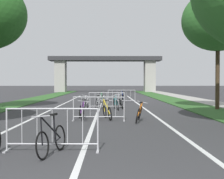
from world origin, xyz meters
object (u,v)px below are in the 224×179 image
object	(u,v)px
bicycle_green_8	(102,98)
bicycle_silver_0	(121,103)
bicycle_yellow_7	(107,112)
bicycle_white_9	(86,103)
bicycle_purple_6	(82,112)
crowd_barrier_third	(107,101)
bicycle_black_4	(52,139)
tree_right_pine_near	(218,21)
crowd_barrier_second	(99,109)
bicycle_orange_2	(139,113)
bicycle_silver_10	(98,103)
crowd_barrier_nearest	(52,130)
crowd_barrier_fourth	(122,96)
bicycle_teal_5	(116,104)
bicycle_blue_3	(123,98)

from	to	relation	value
bicycle_green_8	bicycle_silver_0	bearing A→B (deg)	-69.61
bicycle_yellow_7	bicycle_white_9	size ratio (longest dim) A/B	0.95
bicycle_purple_6	bicycle_yellow_7	distance (m)	1.14
crowd_barrier_third	bicycle_black_4	xyz separation A→B (m)	(-1.19, -12.18, -0.15)
tree_right_pine_near	crowd_barrier_second	distance (m)	9.95
bicycle_yellow_7	bicycle_orange_2	bearing A→B (deg)	-47.81
bicycle_orange_2	bicycle_white_9	xyz separation A→B (m)	(-2.71, 6.84, -0.01)
bicycle_silver_10	bicycle_white_9	bearing A→B (deg)	-13.82
crowd_barrier_second	bicycle_silver_0	size ratio (longest dim) A/B	1.37
crowd_barrier_nearest	bicycle_yellow_7	bearing A→B (deg)	78.75
crowd_barrier_third	bicycle_silver_10	size ratio (longest dim) A/B	1.43
crowd_barrier_fourth	bicycle_green_8	world-z (taller)	crowd_barrier_fourth
bicycle_green_8	crowd_barrier_second	bearing A→B (deg)	-82.01
bicycle_teal_5	bicycle_silver_10	xyz separation A→B (m)	(-1.13, 1.02, 0.00)
crowd_barrier_fourth	bicycle_blue_3	size ratio (longest dim) A/B	1.31
bicycle_purple_6	crowd_barrier_nearest	bearing A→B (deg)	77.91
bicycle_yellow_7	bicycle_silver_10	bearing A→B (deg)	83.19
tree_right_pine_near	crowd_barrier_fourth	xyz separation A→B (m)	(-5.50, 6.67, -4.85)
tree_right_pine_near	bicycle_teal_5	distance (m)	7.91
bicycle_black_4	bicycle_purple_6	xyz separation A→B (m)	(0.10, 6.72, -0.02)
bicycle_orange_2	bicycle_blue_3	distance (m)	12.68
crowd_barrier_second	bicycle_purple_6	size ratio (longest dim) A/B	1.39
bicycle_yellow_7	bicycle_white_9	world-z (taller)	bicycle_yellow_7
bicycle_blue_3	bicycle_yellow_7	size ratio (longest dim) A/B	1.06
crowd_barrier_fourth	bicycle_green_8	distance (m)	1.66
bicycle_silver_0	bicycle_silver_10	size ratio (longest dim) A/B	1.05
tree_right_pine_near	bicycle_teal_5	bearing A→B (deg)	177.64
crowd_barrier_nearest	crowd_barrier_second	distance (m)	5.99
crowd_barrier_fourth	bicycle_yellow_7	bearing A→B (deg)	-95.69
crowd_barrier_nearest	bicycle_orange_2	xyz separation A→B (m)	(2.65, 5.52, -0.16)
crowd_barrier_third	bicycle_teal_5	size ratio (longest dim) A/B	1.38
bicycle_teal_5	bicycle_purple_6	size ratio (longest dim) A/B	1.00
bicycle_black_4	bicycle_green_8	xyz separation A→B (m)	(0.75, 18.47, -0.02)
bicycle_teal_5	bicycle_white_9	world-z (taller)	bicycle_teal_5
crowd_barrier_nearest	bicycle_silver_0	xyz separation A→B (m)	(2.14, 12.32, -0.16)
bicycle_black_4	bicycle_silver_10	distance (m)	12.71
tree_right_pine_near	bicycle_silver_10	distance (m)	8.90
bicycle_teal_5	bicycle_white_9	xyz separation A→B (m)	(-1.85, 1.03, -0.01)
bicycle_white_9	bicycle_purple_6	bearing A→B (deg)	100.66
tree_right_pine_near	bicycle_orange_2	xyz separation A→B (m)	(-5.26, -5.56, -5.01)
bicycle_yellow_7	crowd_barrier_second	bearing A→B (deg)	-135.91
bicycle_orange_2	bicycle_blue_3	xyz separation A→B (m)	(-0.09, 12.67, 0.03)
bicycle_green_8	bicycle_silver_10	xyz separation A→B (m)	(-0.14, -5.77, 0.02)
bicycle_orange_2	bicycle_white_9	distance (m)	7.36
crowd_barrier_third	bicycle_purple_6	world-z (taller)	crowd_barrier_third
bicycle_green_8	bicycle_yellow_7	bearing A→B (deg)	-80.22
bicycle_teal_5	crowd_barrier_fourth	bearing A→B (deg)	-104.03
bicycle_orange_2	bicycle_black_4	distance (m)	6.41
bicycle_silver_10	bicycle_green_8	bearing A→B (deg)	-104.07
bicycle_white_9	crowd_barrier_third	bearing A→B (deg)	166.55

